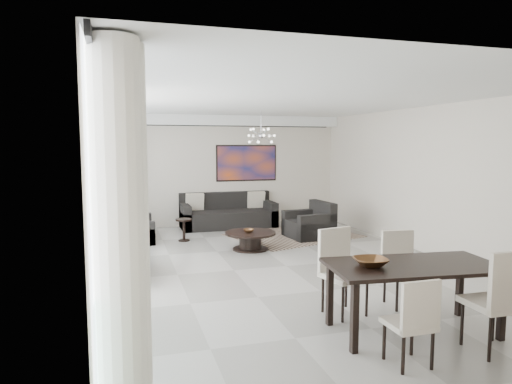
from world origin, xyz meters
name	(u,v)px	position (x,y,z in m)	size (l,w,h in m)	color
room_shell	(311,184)	(0.46, 0.00, 1.45)	(6.00, 9.00, 2.90)	#A8A39B
window_wall	(116,188)	(-2.86, 0.00, 1.47)	(0.37, 8.95, 2.90)	silver
soffit	(230,121)	(0.00, 4.30, 2.77)	(5.98, 0.40, 0.26)	white
painting	(247,163)	(0.50, 4.47, 1.65)	(1.68, 0.04, 0.98)	#C74D1B
chandelier	(261,136)	(0.30, 2.50, 2.35)	(0.66, 0.66, 0.71)	silver
rug	(293,235)	(1.10, 2.49, 0.01)	(2.74, 2.11, 0.01)	black
coffee_table	(250,240)	(-0.27, 1.41, 0.21)	(1.04, 1.04, 0.37)	black
bowl_coffee	(249,231)	(-0.30, 1.40, 0.40)	(0.21, 0.21, 0.07)	brown
sofa_main	(228,215)	(-0.12, 4.08, 0.30)	(2.44, 1.00, 0.89)	black
loveseat	(133,230)	(-2.54, 3.05, 0.24)	(0.79, 1.41, 0.70)	black
armchair	(310,225)	(1.40, 2.19, 0.28)	(1.03, 1.07, 0.83)	black
side_table	(184,226)	(-1.46, 2.65, 0.33)	(0.36, 0.36, 0.50)	black
tv_console	(124,260)	(-2.76, 0.19, 0.26)	(0.47, 1.69, 0.53)	black
television	(134,227)	(-2.60, 0.16, 0.82)	(1.00, 0.13, 0.58)	gray
dining_table	(413,271)	(0.39, -3.10, 0.72)	(2.02, 1.17, 0.80)	black
dining_chair_sw	(414,317)	(-0.12, -3.84, 0.51)	(0.41, 0.41, 0.89)	beige
dining_chair_se	(502,294)	(0.89, -3.85, 0.64)	(0.53, 0.53, 1.11)	beige
dining_chair_nw	(340,264)	(-0.12, -2.27, 0.62)	(0.60, 0.60, 1.08)	beige
dining_chair_ne	(401,262)	(0.81, -2.23, 0.57)	(0.51, 0.51, 0.99)	beige
bowl_dining	(371,262)	(-0.13, -3.03, 0.85)	(0.37, 0.37, 0.09)	brown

